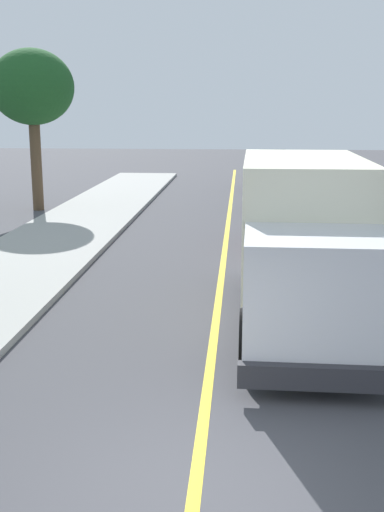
# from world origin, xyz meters

# --- Properties ---
(ground_plane) EXTENTS (120.00, 120.00, 0.00)m
(ground_plane) POSITION_xyz_m (0.00, 0.00, 0.00)
(ground_plane) COLOR #424247
(centre_line_yellow) EXTENTS (0.16, 56.00, 0.01)m
(centre_line_yellow) POSITION_xyz_m (0.00, 10.00, 0.00)
(centre_line_yellow) COLOR gold
(centre_line_yellow) RESTS_ON ground
(box_truck) EXTENTS (2.52, 7.22, 3.20)m
(box_truck) POSITION_xyz_m (1.71, 6.30, 1.77)
(box_truck) COLOR #F2EDCC
(box_truck) RESTS_ON ground
(parked_car_near) EXTENTS (2.02, 4.48, 1.67)m
(parked_car_near) POSITION_xyz_m (2.31, 13.61, 0.79)
(parked_car_near) COLOR maroon
(parked_car_near) RESTS_ON ground
(parked_car_mid) EXTENTS (1.87, 4.43, 1.67)m
(parked_car_mid) POSITION_xyz_m (2.52, 20.64, 0.79)
(parked_car_mid) COLOR #4C564C
(parked_car_mid) RESTS_ON ground
(parked_car_far) EXTENTS (1.91, 4.44, 1.67)m
(parked_car_far) POSITION_xyz_m (2.44, 26.84, 0.79)
(parked_car_far) COLOR black
(parked_car_far) RESTS_ON ground
(parked_car_furthest) EXTENTS (1.88, 4.43, 1.67)m
(parked_car_furthest) POSITION_xyz_m (2.38, 32.95, 0.79)
(parked_car_furthest) COLOR silver
(parked_car_furthest) RESTS_ON ground
(street_tree_down_block) EXTENTS (3.36, 3.36, 6.50)m
(street_tree_down_block) POSITION_xyz_m (-7.99, 19.83, 4.92)
(street_tree_down_block) COLOR brown
(street_tree_down_block) RESTS_ON ground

